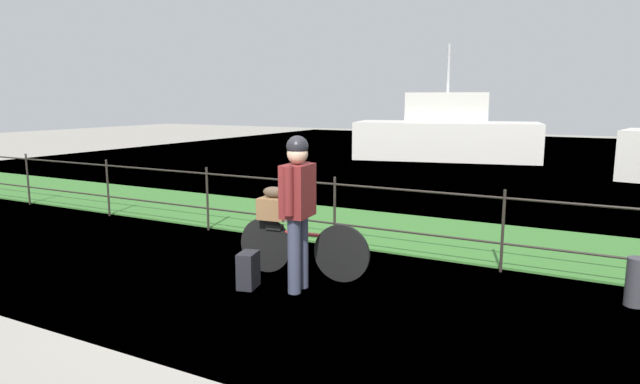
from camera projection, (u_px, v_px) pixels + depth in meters
name	position (u px, v px, depth m)	size (l,w,h in m)	color
ground_plane	(255.00, 289.00, 6.09)	(60.00, 60.00, 0.00)	gray
grass_strip	(372.00, 228.00, 8.88)	(27.00, 2.40, 0.03)	#38702D
harbor_water	(497.00, 165.00, 17.51)	(30.00, 30.00, 0.00)	slate
iron_fence	(335.00, 207.00, 7.65)	(18.04, 0.04, 1.00)	#28231E
bicycle_main	(301.00, 247.00, 6.47)	(1.63, 0.24, 0.66)	black
wooden_crate	(274.00, 208.00, 6.52)	(0.33, 0.29, 0.25)	brown
terrier_dog	(276.00, 191.00, 6.48)	(0.32, 0.17, 0.18)	#4C3D2D
cyclist_person	(298.00, 200.00, 5.88)	(0.30, 0.54, 1.68)	#383D51
backpack_on_paving	(248.00, 270.00, 6.09)	(0.28, 0.18, 0.40)	black
mooring_bollard	(636.00, 282.00, 5.55)	(0.20, 0.20, 0.50)	#38383D
moored_boat_near	(446.00, 134.00, 18.99)	(6.44, 3.58, 3.86)	silver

